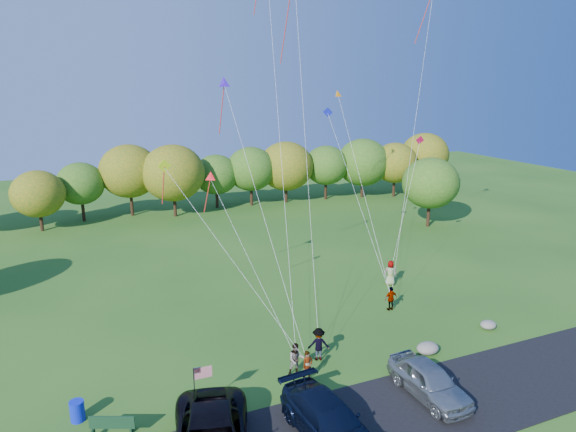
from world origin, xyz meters
name	(u,v)px	position (x,y,z in m)	size (l,w,h in m)	color
ground	(321,381)	(0.00, 0.00, 0.00)	(140.00, 140.00, 0.00)	#255418
asphalt_lane	(361,427)	(0.00, -4.00, 0.03)	(44.00, 6.00, 0.06)	black
treeline	(194,177)	(1.84, 35.71, 4.65)	(74.28, 27.62, 8.38)	#392114
minivan_navy	(329,421)	(-1.71, -4.11, 0.91)	(2.38, 5.86, 1.70)	black
minivan_silver	(429,381)	(4.26, -3.29, 0.90)	(1.98, 4.91, 1.67)	#8F9599
flyer_a	(308,366)	(-0.62, 0.36, 0.84)	(0.61, 0.40, 1.68)	#4C4C59
flyer_b	(296,359)	(-0.94, 1.07, 0.91)	(0.88, 0.69, 1.82)	#4C4C59
flyer_c	(319,344)	(0.84, 2.02, 0.95)	(1.22, 0.70, 1.90)	#4C4C59
flyer_d	(391,298)	(8.27, 5.86, 0.84)	(0.99, 0.41, 1.69)	#4C4C59
flyer_e	(390,273)	(10.81, 9.67, 0.97)	(0.94, 0.61, 1.93)	#4C4C59
park_bench	(112,425)	(-10.36, -0.26, 0.59)	(1.95, 1.09, 1.10)	#14371D
trash_barrel	(77,411)	(-11.73, 1.59, 0.49)	(0.65, 0.65, 0.98)	#0D20D0
flag_assembly	(199,379)	(-6.38, -0.11, 1.81)	(0.90, 0.58, 2.42)	black
boulder_near	(428,348)	(6.89, 0.12, 0.34)	(1.34, 1.05, 0.67)	gray
boulder_far	(488,325)	(12.35, 1.10, 0.27)	(1.05, 0.87, 0.55)	slate
kites_aloft	(305,29)	(4.47, 11.82, 18.54)	(21.87, 9.78, 16.55)	orange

